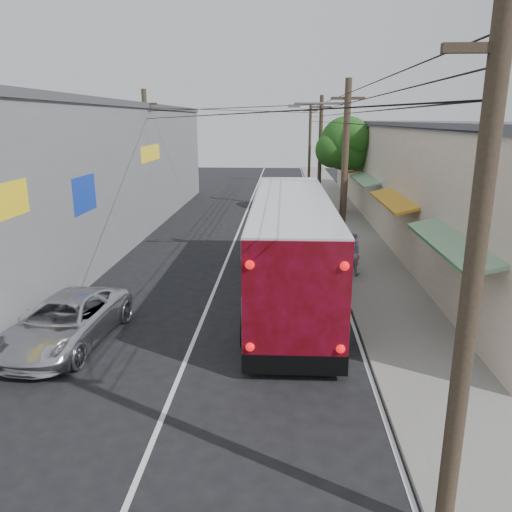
{
  "coord_description": "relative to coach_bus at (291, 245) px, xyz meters",
  "views": [
    {
      "loc": [
        2.6,
        -8.63,
        6.36
      ],
      "look_at": [
        1.64,
        8.87,
        1.55
      ],
      "focal_mm": 35.0,
      "sensor_mm": 36.0,
      "label": 1
    }
  ],
  "objects": [
    {
      "name": "parked_suv",
      "position": [
        0.9,
        4.41,
        -1.08
      ],
      "size": [
        2.43,
        5.78,
        1.67
      ],
      "primitive_type": "imported",
      "rotation": [
        0.0,
        0.0,
        0.02
      ],
      "color": "#A1A0A8",
      "rests_on": "ground"
    },
    {
      "name": "street_tree",
      "position": [
        3.97,
        16.91,
        2.76
      ],
      "size": [
        4.4,
        4.0,
        6.6
      ],
      "color": "#3F2B19",
      "rests_on": "ground"
    },
    {
      "name": "pedestrian_near",
      "position": [
        2.68,
        2.79,
        -0.94
      ],
      "size": [
        0.69,
        0.53,
        1.7
      ],
      "primitive_type": "imported",
      "rotation": [
        0.0,
        0.0,
        3.35
      ],
      "color": "pink",
      "rests_on": "sidewalk"
    },
    {
      "name": "parked_car_far",
      "position": [
        1.7,
        24.64,
        -1.27
      ],
      "size": [
        1.4,
        3.93,
        1.29
      ],
      "primitive_type": "imported",
      "rotation": [
        0.0,
        0.0,
        -0.01
      ],
      "color": "black",
      "rests_on": "ground"
    },
    {
      "name": "building_right",
      "position": [
        8.09,
        12.89,
        1.24
      ],
      "size": [
        7.09,
        40.0,
        6.25
      ],
      "color": "beige",
      "rests_on": "ground"
    },
    {
      "name": "building_left",
      "position": [
        -11.4,
        8.89,
        1.74
      ],
      "size": [
        7.2,
        36.0,
        7.25
      ],
      "color": "gray",
      "rests_on": "ground"
    },
    {
      "name": "utility_poles",
      "position": [
        0.23,
        11.22,
        2.21
      ],
      "size": [
        11.8,
        45.28,
        8.0
      ],
      "color": "#473828",
      "rests_on": "ground"
    },
    {
      "name": "pedestrian_far",
      "position": [
        2.5,
        2.32,
        -0.89
      ],
      "size": [
        0.97,
        0.8,
        1.8
      ],
      "primitive_type": "imported",
      "rotation": [
        0.0,
        0.0,
        2.99
      ],
      "color": "#819DBD",
      "rests_on": "sidewalk"
    },
    {
      "name": "coach_bus",
      "position": [
        0.0,
        0.0,
        0.0
      ],
      "size": [
        3.03,
        12.86,
        3.7
      ],
      "rotation": [
        0.0,
        0.0,
        0.01
      ],
      "color": "white",
      "rests_on": "ground"
    },
    {
      "name": "parked_car_mid",
      "position": [
        1.7,
        14.9,
        -1.15
      ],
      "size": [
        2.14,
        4.62,
        1.53
      ],
      "primitive_type": "imported",
      "rotation": [
        0.0,
        0.0,
        0.07
      ],
      "color": "#26252A",
      "rests_on": "ground"
    },
    {
      "name": "ground",
      "position": [
        -2.9,
        -9.11,
        -1.91
      ],
      "size": [
        120.0,
        120.0,
        0.0
      ],
      "primitive_type": "plane",
      "color": "black",
      "rests_on": "ground"
    },
    {
      "name": "jeepney",
      "position": [
        -6.55,
        -4.62,
        -1.22
      ],
      "size": [
        2.73,
        5.19,
        1.39
      ],
      "primitive_type": "imported",
      "rotation": [
        0.0,
        0.0,
        -0.09
      ],
      "color": "silver",
      "rests_on": "ground"
    },
    {
      "name": "sidewalk",
      "position": [
        3.6,
        10.89,
        -1.85
      ],
      "size": [
        3.0,
        80.0,
        0.12
      ],
      "primitive_type": "cube",
      "color": "slate",
      "rests_on": "ground"
    }
  ]
}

